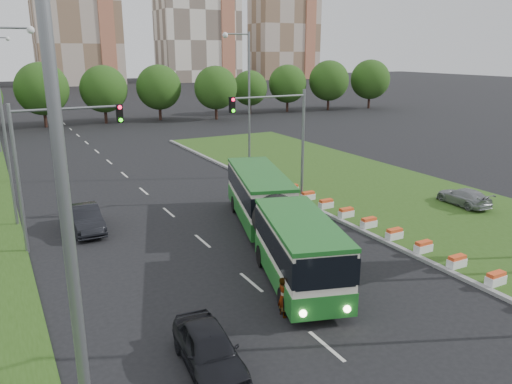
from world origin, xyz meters
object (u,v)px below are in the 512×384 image
car_left_near (209,349)px  car_left_far (85,219)px  traffic_mast_left (49,153)px  traffic_mast_median (283,129)px  articulated_bus (270,217)px  pedestrian (283,297)px  car_median (464,197)px  shopping_trolley (310,309)px

car_left_near → car_left_far: bearing=99.6°
car_left_near → traffic_mast_left: bearing=107.4°
traffic_mast_median → articulated_bus: bearing=-126.0°
traffic_mast_median → articulated_bus: 8.94m
traffic_mast_median → car_left_far: bearing=175.9°
car_left_near → car_left_far: size_ratio=0.94×
articulated_bus → pedestrian: bearing=-98.5°
car_median → traffic_mast_left: bearing=-7.4°
car_left_near → shopping_trolley: size_ratio=6.73×
car_left_far → shopping_trolley: bearing=-66.9°
car_left_far → shopping_trolley: car_left_far is taller
traffic_mast_median → shopping_trolley: 16.39m
traffic_mast_median → pedestrian: size_ratio=4.63×
car_median → car_left_near: bearing=25.3°
car_left_far → car_median: (24.09, -7.54, -0.03)m
articulated_bus → pedestrian: articulated_bus is taller
shopping_trolley → traffic_mast_median: bearing=51.2°
traffic_mast_median → car_median: traffic_mast_median is taller
car_median → shopping_trolley: 19.27m
traffic_mast_median → traffic_mast_left: 15.19m
articulated_bus → car_left_far: 11.45m
shopping_trolley → car_left_far: bearing=101.1°
articulated_bus → pedestrian: size_ratio=10.11×
shopping_trolley → articulated_bus: bearing=60.9°
articulated_bus → traffic_mast_median: bearing=71.3°
traffic_mast_left → shopping_trolley: 16.03m
traffic_mast_left → car_left_near: 15.20m
traffic_mast_median → traffic_mast_left: size_ratio=1.00×
car_left_far → pedestrian: (5.29, -14.30, 0.09)m
shopping_trolley → traffic_mast_left: bearing=110.3°
traffic_mast_left → car_left_far: bearing=47.0°
traffic_mast_left → articulated_bus: 12.31m
car_left_far → shopping_trolley: (6.26, -14.85, -0.45)m
traffic_mast_median → shopping_trolley: traffic_mast_median is taller
car_left_near → car_median: car_left_near is taller
pedestrian → shopping_trolley: pedestrian is taller
traffic_mast_median → articulated_bus: traffic_mast_median is taller
articulated_bus → car_left_far: bearing=155.7°
pedestrian → traffic_mast_median: bearing=-26.4°
traffic_mast_left → car_median: bearing=-12.2°
car_left_near → pedestrian: bearing=29.4°
car_median → pedestrian: (-18.80, -6.76, 0.12)m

